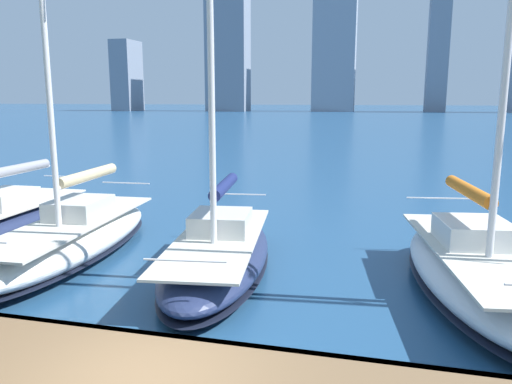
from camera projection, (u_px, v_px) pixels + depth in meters
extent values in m
cube|color=brown|center=(143.00, 381.00, 7.29)|extent=(28.00, 2.80, 0.10)
cube|color=#473828|center=(178.00, 339.00, 8.54)|extent=(28.00, 0.16, 0.10)
cylinder|color=#473828|center=(175.00, 360.00, 8.44)|extent=(0.28, 0.28, 0.50)
cube|color=gray|center=(438.00, 51.00, 155.42)|extent=(6.11, 7.15, 37.61)
cube|color=#8E98A7|center=(334.00, 54.00, 160.87)|extent=(13.52, 8.19, 36.81)
cube|color=gray|center=(228.00, 52.00, 163.99)|extent=(13.36, 8.72, 38.29)
cube|color=gray|center=(127.00, 76.00, 170.77)|extent=(6.84, 11.17, 23.46)
ellipsoid|color=white|center=(477.00, 274.00, 11.65)|extent=(3.77, 8.08, 1.12)
ellipsoid|color=black|center=(476.00, 287.00, 11.70)|extent=(3.78, 8.12, 0.10)
cube|color=beige|center=(480.00, 250.00, 11.54)|extent=(3.16, 7.09, 0.06)
cube|color=silver|center=(474.00, 232.00, 11.94)|extent=(1.82, 1.93, 0.55)
cylinder|color=silver|center=(469.00, 196.00, 12.36)|extent=(0.61, 3.25, 0.12)
cylinder|color=orange|center=(469.00, 191.00, 12.34)|extent=(0.77, 3.02, 0.32)
cylinder|color=silver|center=(440.00, 198.00, 14.86)|extent=(1.95, 0.34, 0.04)
ellipsoid|color=navy|center=(218.00, 257.00, 13.18)|extent=(3.49, 7.70, 0.97)
ellipsoid|color=black|center=(218.00, 266.00, 13.23)|extent=(3.50, 7.74, 0.10)
cube|color=beige|center=(218.00, 238.00, 13.08)|extent=(2.92, 6.76, 0.06)
cube|color=silver|center=(221.00, 222.00, 13.46)|extent=(1.72, 1.82, 0.55)
cylinder|color=silver|center=(210.00, 33.00, 11.59)|extent=(0.16, 0.16, 10.13)
cylinder|color=silver|center=(224.00, 190.00, 13.86)|extent=(0.53, 3.11, 0.12)
cylinder|color=navy|center=(224.00, 186.00, 13.84)|extent=(0.69, 2.89, 0.32)
cylinder|color=silver|center=(185.00, 261.00, 9.65)|extent=(1.64, 0.26, 0.04)
cylinder|color=silver|center=(237.00, 194.00, 16.25)|extent=(1.89, 0.29, 0.04)
ellipsoid|color=white|center=(73.00, 240.00, 14.53)|extent=(2.89, 8.35, 1.05)
ellipsoid|color=black|center=(73.00, 250.00, 14.58)|extent=(2.90, 8.39, 0.10)
cube|color=beige|center=(71.00, 222.00, 14.42)|extent=(2.40, 7.34, 0.06)
cube|color=silver|center=(80.00, 208.00, 14.84)|extent=(1.54, 1.89, 0.55)
cylinder|color=silver|center=(44.00, 21.00, 12.80)|extent=(0.16, 0.16, 10.88)
cylinder|color=silver|center=(88.00, 179.00, 15.29)|extent=(0.33, 3.45, 0.12)
cylinder|color=#C6B284|center=(88.00, 175.00, 15.27)|extent=(0.51, 3.19, 0.32)
cylinder|color=silver|center=(126.00, 183.00, 17.90)|extent=(1.79, 0.15, 0.04)
cube|color=silver|center=(4.00, 199.00, 16.74)|extent=(1.50, 2.02, 0.55)
cylinder|color=silver|center=(15.00, 173.00, 17.24)|extent=(0.23, 3.78, 0.12)
cylinder|color=gray|center=(15.00, 169.00, 17.22)|extent=(0.42, 3.49, 0.32)
cylinder|color=silver|center=(64.00, 176.00, 20.07)|extent=(1.81, 0.09, 0.04)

